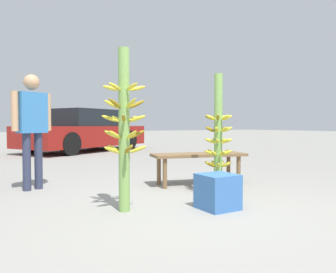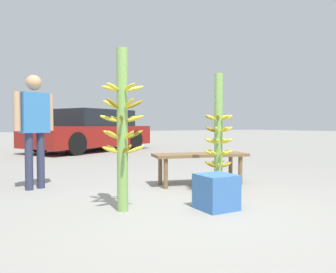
# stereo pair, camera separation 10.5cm
# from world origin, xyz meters

# --- Properties ---
(ground_plane) EXTENTS (80.00, 80.00, 0.00)m
(ground_plane) POSITION_xyz_m (0.00, 0.00, 0.00)
(ground_plane) COLOR gray
(banana_stalk_left) EXTENTS (0.46, 0.46, 1.63)m
(banana_stalk_left) POSITION_xyz_m (-0.59, 0.34, 0.84)
(banana_stalk_left) COLOR #7AA851
(banana_stalk_left) RESTS_ON ground_plane
(banana_stalk_center) EXTENTS (0.36, 0.36, 1.49)m
(banana_stalk_center) POSITION_xyz_m (0.69, 0.43, 0.72)
(banana_stalk_center) COLOR #7AA851
(banana_stalk_center) RESTS_ON ground_plane
(vendor_person) EXTENTS (0.55, 0.29, 1.53)m
(vendor_person) POSITION_xyz_m (-1.21, 1.97, 0.92)
(vendor_person) COLOR #2D334C
(vendor_person) RESTS_ON ground_plane
(market_bench) EXTENTS (1.43, 0.76, 0.45)m
(market_bench) POSITION_xyz_m (0.93, 1.15, 0.39)
(market_bench) COLOR brown
(market_bench) RESTS_ON ground_plane
(parked_car) EXTENTS (4.62, 3.59, 1.37)m
(parked_car) POSITION_xyz_m (1.28, 7.97, 0.66)
(parked_car) COLOR maroon
(parked_car) RESTS_ON ground_plane
(produce_crate) EXTENTS (0.36, 0.36, 0.36)m
(produce_crate) POSITION_xyz_m (0.28, -0.07, 0.18)
(produce_crate) COLOR #386BB2
(produce_crate) RESTS_ON ground_plane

